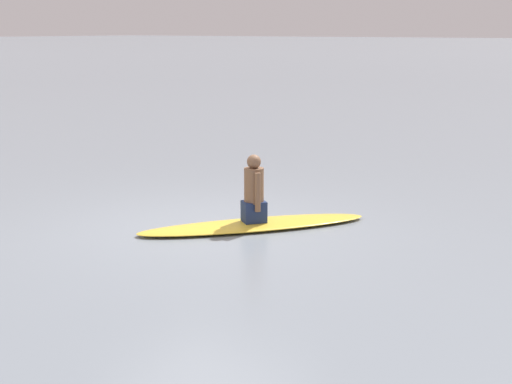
# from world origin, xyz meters

# --- Properties ---
(ground_plane) EXTENTS (400.00, 400.00, 0.00)m
(ground_plane) POSITION_xyz_m (0.00, 0.00, 0.00)
(ground_plane) COLOR gray
(surfboard) EXTENTS (2.95, 2.41, 0.08)m
(surfboard) POSITION_xyz_m (-0.33, 0.56, 0.04)
(surfboard) COLOR gold
(surfboard) RESTS_ON ground
(person_paddler) EXTENTS (0.38, 0.37, 0.90)m
(person_paddler) POSITION_xyz_m (-0.33, 0.56, 0.49)
(person_paddler) COLOR navy
(person_paddler) RESTS_ON surfboard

